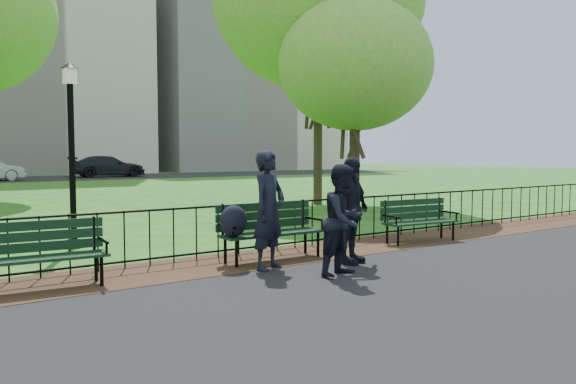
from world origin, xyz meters
TOP-DOWN VIEW (x-y plane):
  - ground at (0.00, 0.00)m, footprint 120.00×120.00m
  - asphalt_path at (0.00, -3.40)m, footprint 60.00×9.20m
  - dirt_strip at (0.00, 1.50)m, footprint 60.00×1.60m
  - iron_fence at (0.00, 2.00)m, footprint 24.06×0.06m
  - apartment_east at (26.00, 48.00)m, footprint 20.00×15.00m
  - park_bench_main at (-0.37, 1.27)m, footprint 1.94×0.58m
  - park_bench_left_a at (-3.55, 1.37)m, footprint 1.74×0.66m
  - park_bench_right_a at (3.44, 1.23)m, footprint 1.67×0.68m
  - lamppost at (-2.32, 4.46)m, footprint 0.31×0.31m
  - tree_near_e at (5.91, 5.86)m, footprint 4.43×4.43m
  - tree_mid_e at (6.91, 8.85)m, footprint 7.11×7.11m
  - person_left at (-0.42, 0.71)m, footprint 0.77×0.65m
  - person_mid at (0.23, -0.27)m, footprint 0.86×0.60m
  - person_right at (0.88, 0.34)m, footprint 1.07×0.69m
  - sedan_dark at (7.82, 34.91)m, footprint 5.43×2.44m

SIDE VIEW (x-z plane):
  - ground at x=0.00m, z-range 0.00..0.00m
  - asphalt_path at x=0.00m, z-range 0.00..0.01m
  - dirt_strip at x=0.00m, z-range 0.01..0.02m
  - iron_fence at x=0.00m, z-range 0.00..1.00m
  - park_bench_right_a at x=3.44m, z-range 0.07..0.99m
  - park_bench_left_a at x=-3.55m, z-range 0.07..1.04m
  - park_bench_main at x=-0.37m, z-range 0.14..1.17m
  - sedan_dark at x=7.82m, z-range 0.01..1.56m
  - person_mid at x=0.23m, z-range 0.01..1.61m
  - person_right at x=0.88m, z-range 0.01..1.71m
  - person_left at x=-0.42m, z-range 0.01..1.81m
  - lamppost at x=-2.32m, z-range 0.15..3.58m
  - tree_near_e at x=5.91m, z-range 1.19..7.37m
  - tree_mid_e at x=6.91m, z-range 1.93..11.84m
  - apartment_east at x=26.00m, z-range 0.00..24.00m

